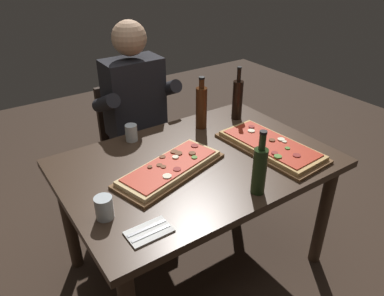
# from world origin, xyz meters

# --- Properties ---
(ground_plane) EXTENTS (6.40, 6.40, 0.00)m
(ground_plane) POSITION_xyz_m (0.00, 0.00, 0.00)
(ground_plane) COLOR #38281E
(dining_table) EXTENTS (1.40, 0.96, 0.74)m
(dining_table) POSITION_xyz_m (0.00, 0.00, 0.64)
(dining_table) COLOR #3D2B1E
(dining_table) RESTS_ON ground_plane
(pizza_rectangular_front) EXTENTS (0.63, 0.39, 0.05)m
(pizza_rectangular_front) POSITION_xyz_m (-0.17, -0.01, 0.76)
(pizza_rectangular_front) COLOR brown
(pizza_rectangular_front) RESTS_ON dining_table
(pizza_rectangular_left) EXTENTS (0.33, 0.63, 0.05)m
(pizza_rectangular_left) POSITION_xyz_m (0.40, -0.13, 0.76)
(pizza_rectangular_left) COLOR brown
(pizza_rectangular_left) RESTS_ON dining_table
(wine_bottle_dark) EXTENTS (0.06, 0.06, 0.34)m
(wine_bottle_dark) POSITION_xyz_m (0.51, 0.29, 0.87)
(wine_bottle_dark) COLOR black
(wine_bottle_dark) RESTS_ON dining_table
(oil_bottle_amber) EXTENTS (0.06, 0.06, 0.31)m
(oil_bottle_amber) POSITION_xyz_m (0.07, -0.38, 0.86)
(oil_bottle_amber) COLOR #233819
(oil_bottle_amber) RESTS_ON dining_table
(vinegar_bottle_green) EXTENTS (0.07, 0.07, 0.32)m
(vinegar_bottle_green) POSITION_xyz_m (0.24, 0.31, 0.88)
(vinegar_bottle_green) COLOR #47230F
(vinegar_bottle_green) RESTS_ON dining_table
(tumbler_near_camera) EXTENTS (0.08, 0.08, 0.10)m
(tumbler_near_camera) POSITION_xyz_m (-0.58, -0.16, 0.78)
(tumbler_near_camera) COLOR silver
(tumbler_near_camera) RESTS_ON dining_table
(tumbler_far_side) EXTENTS (0.07, 0.07, 0.10)m
(tumbler_far_side) POSITION_xyz_m (-0.19, 0.39, 0.79)
(tumbler_far_side) COLOR silver
(tumbler_far_side) RESTS_ON dining_table
(napkin_cutlery_set) EXTENTS (0.18, 0.11, 0.01)m
(napkin_cutlery_set) POSITION_xyz_m (-0.47, -0.34, 0.74)
(napkin_cutlery_set) COLOR white
(napkin_cutlery_set) RESTS_ON dining_table
(diner_chair) EXTENTS (0.44, 0.44, 0.87)m
(diner_chair) POSITION_xyz_m (0.03, 0.86, 0.49)
(diner_chair) COLOR black
(diner_chair) RESTS_ON ground_plane
(seated_diner) EXTENTS (0.53, 0.41, 1.33)m
(seated_diner) POSITION_xyz_m (0.03, 0.74, 0.74)
(seated_diner) COLOR #23232D
(seated_diner) RESTS_ON ground_plane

